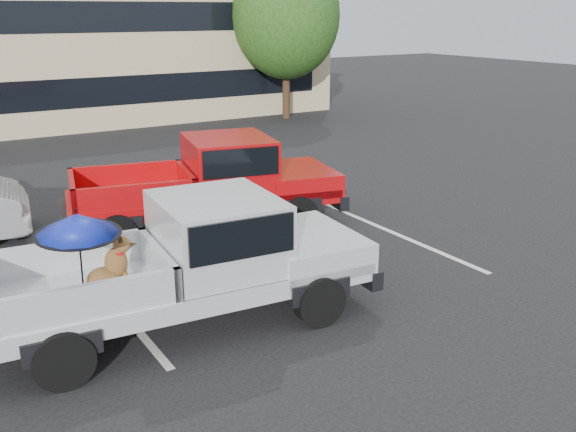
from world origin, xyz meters
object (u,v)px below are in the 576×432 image
(tree_back, at_px, (148,11))
(red_pickup, at_px, (221,178))
(tree_right, at_px, (286,16))
(silver_pickup, at_px, (203,254))

(tree_back, distance_m, red_pickup, 20.70)
(tree_back, bearing_deg, tree_right, -69.44)
(tree_back, distance_m, silver_pickup, 25.00)
(tree_back, bearing_deg, red_pickup, -106.52)
(tree_back, relative_size, silver_pickup, 1.22)
(tree_right, relative_size, tree_back, 0.95)
(tree_right, distance_m, red_pickup, 14.89)
(tree_right, distance_m, tree_back, 8.55)
(tree_right, distance_m, silver_pickup, 19.23)
(tree_right, xyz_separation_m, red_pickup, (-8.81, -11.58, -3.16))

